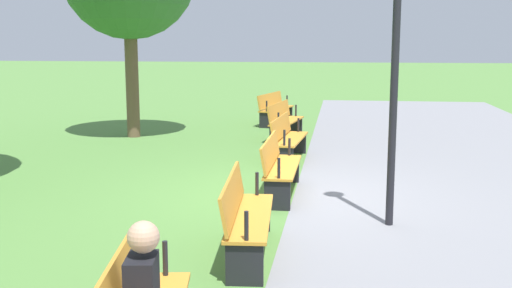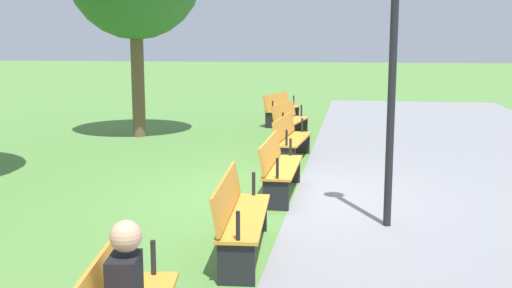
{
  "view_description": "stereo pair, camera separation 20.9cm",
  "coord_description": "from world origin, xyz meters",
  "px_view_note": "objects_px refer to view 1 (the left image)",
  "views": [
    {
      "loc": [
        9.27,
        0.86,
        2.39
      ],
      "look_at": [
        -0.0,
        -0.43,
        0.8
      ],
      "focal_mm": 42.86,
      "sensor_mm": 36.0,
      "label": 1
    },
    {
      "loc": [
        9.24,
        1.07,
        2.39
      ],
      "look_at": [
        -0.0,
        -0.43,
        0.8
      ],
      "focal_mm": 42.86,
      "sensor_mm": 36.0,
      "label": 2
    }
  ],
  "objects_px": {
    "bench_0": "(274,108)",
    "bench_3": "(279,165)",
    "bench_2": "(287,137)",
    "lamp_post": "(397,0)",
    "bench_1": "(284,120)",
    "bench_4": "(244,214)"
  },
  "relations": [
    {
      "from": "bench_1",
      "to": "bench_2",
      "type": "relative_size",
      "value": 1.01
    },
    {
      "from": "bench_0",
      "to": "bench_4",
      "type": "bearing_deg",
      "value": 17.86
    },
    {
      "from": "bench_2",
      "to": "bench_3",
      "type": "xyz_separation_m",
      "value": [
        2.76,
        0.11,
        0.0
      ]
    },
    {
      "from": "lamp_post",
      "to": "bench_1",
      "type": "bearing_deg",
      "value": -163.58
    },
    {
      "from": "bench_1",
      "to": "lamp_post",
      "type": "xyz_separation_m",
      "value": [
        6.87,
        2.03,
        2.41
      ]
    },
    {
      "from": "bench_0",
      "to": "bench_1",
      "type": "bearing_deg",
      "value": 24.54
    },
    {
      "from": "bench_2",
      "to": "bench_3",
      "type": "height_order",
      "value": "same"
    },
    {
      "from": "bench_0",
      "to": "bench_4",
      "type": "xyz_separation_m",
      "value": [
        10.96,
        0.85,
        0.0
      ]
    },
    {
      "from": "bench_1",
      "to": "bench_0",
      "type": "bearing_deg",
      "value": -159.93
    },
    {
      "from": "bench_0",
      "to": "bench_2",
      "type": "bearing_deg",
      "value": 22.31
    },
    {
      "from": "bench_2",
      "to": "bench_4",
      "type": "xyz_separation_m",
      "value": [
        5.51,
        0.0,
        0.0
      ]
    },
    {
      "from": "bench_0",
      "to": "bench_3",
      "type": "bearing_deg",
      "value": 20.08
    },
    {
      "from": "bench_2",
      "to": "lamp_post",
      "type": "height_order",
      "value": "lamp_post"
    },
    {
      "from": "bench_1",
      "to": "bench_3",
      "type": "distance_m",
      "value": 5.51
    },
    {
      "from": "bench_2",
      "to": "lamp_post",
      "type": "bearing_deg",
      "value": 26.89
    },
    {
      "from": "bench_0",
      "to": "bench_2",
      "type": "xyz_separation_m",
      "value": [
        5.45,
        0.85,
        0.0
      ]
    },
    {
      "from": "bench_0",
      "to": "bench_4",
      "type": "height_order",
      "value": "same"
    },
    {
      "from": "bench_2",
      "to": "bench_4",
      "type": "bearing_deg",
      "value": 4.47
    },
    {
      "from": "bench_3",
      "to": "bench_4",
      "type": "height_order",
      "value": "same"
    },
    {
      "from": "bench_1",
      "to": "bench_2",
      "type": "distance_m",
      "value": 2.76
    },
    {
      "from": "bench_0",
      "to": "bench_1",
      "type": "height_order",
      "value": "same"
    },
    {
      "from": "bench_0",
      "to": "bench_1",
      "type": "distance_m",
      "value": 2.76
    }
  ]
}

